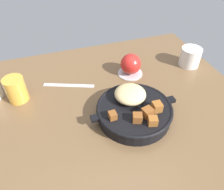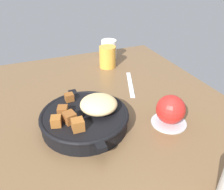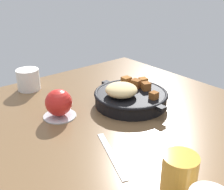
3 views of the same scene
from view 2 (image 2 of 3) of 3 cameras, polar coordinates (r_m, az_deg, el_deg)
The scene contains 7 objects.
ground_plane at distance 73.85cm, azimuth -2.89°, elevation -4.51°, with size 99.21×86.39×2.40cm, color brown.
cast_iron_skillet at distance 65.28cm, azimuth -6.43°, elevation -5.37°, with size 29.10×24.76×8.55cm.
saucer_plate at distance 69.61cm, azimuth 13.79°, elevation -6.49°, with size 10.23×10.23×0.60cm, color #B7BABF.
red_apple at distance 67.06cm, azimuth 14.26°, elevation -3.47°, with size 8.30×8.30×8.30cm, color red.
butter_knife at distance 87.96cm, azimuth 4.53°, elevation 2.77°, with size 19.78×1.60×0.36cm, color silver.
white_creamer_pitcher at distance 109.90cm, azimuth -0.78°, elevation 11.16°, with size 6.97×6.97×8.72cm, color white.
juice_glass_amber at distance 100.60cm, azimuth -1.12°, elevation 9.37°, with size 7.08×7.08×9.13cm, color gold.
Camera 2 is at (56.96, -19.35, 41.64)cm, focal length 37.10 mm.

